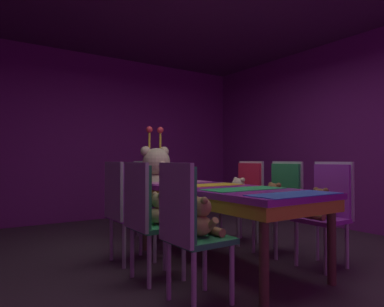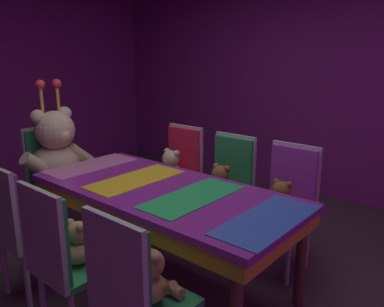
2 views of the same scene
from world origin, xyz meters
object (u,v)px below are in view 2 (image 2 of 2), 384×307
Objects in this scene: teddy_left_1 at (80,245)px; teddy_right_0 at (280,201)px; chair_right_1 at (229,179)px; king_teddy_bear at (58,152)px; chair_left_2 at (15,220)px; chair_right_2 at (181,166)px; banquet_table at (163,199)px; chair_right_0 at (289,194)px; teddy_right_2 at (170,169)px; teddy_left_2 at (35,214)px; teddy_left_0 at (152,278)px; throne_chair at (49,167)px; chair_left_0 at (129,289)px; chair_left_1 at (57,251)px; teddy_right_1 at (220,184)px.

teddy_right_0 is (1.38, -0.57, 0.01)m from teddy_left_1.
king_teddy_bear is at bearing -59.37° from chair_right_1.
chair_left_2 is (-0.11, 0.58, 0.02)m from teddy_left_1.
chair_right_2 reaches higher than teddy_left_1.
chair_right_2 reaches higher than banquet_table.
chair_right_2 is (0.02, 1.17, 0.00)m from chair_right_0.
teddy_right_2 reaches higher than banquet_table.
teddy_left_2 reaches higher than teddy_left_1.
king_teddy_bear is at bearing 90.00° from banquet_table.
teddy_left_0 is 1.82m from teddy_right_2.
throne_chair is at bearing -53.56° from teddy_right_2.
chair_left_0 is 1.51m from teddy_right_0.
teddy_right_2 is 0.35× the size of throne_chair.
king_teddy_bear is (0.00, 1.37, 0.12)m from banquet_table.
teddy_left_0 is 0.31× the size of king_teddy_bear.
chair_left_1 is 1.52m from teddy_right_1.
chair_left_1 is 3.09× the size of teddy_right_1.
teddy_right_0 reaches higher than teddy_left_1.
chair_right_2 is at bearing 35.24° from chair_left_0.
banquet_table is 2.05× the size of chair_right_2.
teddy_left_0 reaches higher than teddy_right_0.
teddy_right_0 is 0.87× the size of teddy_right_2.
king_teddy_bear reaches higher than chair_left_0.
teddy_left_0 reaches higher than teddy_left_1.
chair_right_1 is at bearing -19.91° from chair_left_2.
throne_chair is at bearing -62.26° from chair_right_1.
teddy_left_2 is 0.34× the size of chair_right_1.
teddy_right_0 is (1.35, -1.15, -0.01)m from teddy_left_2.
chair_left_1 is (-0.17, 0.59, 0.01)m from teddy_left_0.
king_teddy_bear is (0.66, 0.79, 0.18)m from teddy_left_2.
chair_right_0 is at bearing 96.17° from teddy_right_2.
teddy_right_2 is at bearing 0.61° from teddy_left_2.
chair_right_1 is 0.60m from chair_right_2.
chair_left_0 is 1.00× the size of chair_right_2.
teddy_right_1 is at bearing 25.97° from king_teddy_bear.
chair_right_2 is at bearing -106.30° from teddy_right_1.
teddy_right_2 is (0.03, 0.60, 0.01)m from teddy_right_1.
chair_right_2 is 0.15m from teddy_right_2.
chair_right_1 is (-0.01, 0.56, 0.00)m from chair_right_0.
chair_right_0 is at bearing -180.00° from teddy_right_0.
teddy_left_0 is at bearing 40.54° from teddy_right_2.
chair_left_2 and throne_chair have the same top height.
chair_right_1 reaches higher than teddy_right_1.
chair_left_0 and chair_left_1 have the same top height.
chair_left_0 is at bearing -144.51° from banquet_table.
teddy_left_0 is 1.01× the size of teddy_right_0.
chair_right_0 and chair_right_2 have the same top height.
throne_chair reaches higher than banquet_table.
teddy_right_1 is at bearing 21.11° from chair_left_0.
chair_left_1 is at bearing 105.78° from teddy_left_0.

